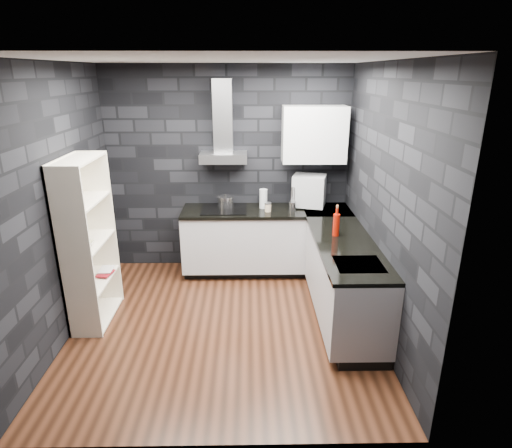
{
  "coord_description": "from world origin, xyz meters",
  "views": [
    {
      "loc": [
        0.27,
        -4.02,
        2.6
      ],
      "look_at": [
        0.35,
        0.45,
        1.0
      ],
      "focal_mm": 30.0,
      "sensor_mm": 36.0,
      "label": 1
    }
  ],
  "objects_px": {
    "fruit_bowl": "(83,245)",
    "glass_vase": "(263,199)",
    "red_bottle": "(336,225)",
    "storage_jar": "(268,208)",
    "pot": "(226,202)",
    "appliance_garage": "(309,190)",
    "utensil_crock": "(292,206)",
    "bookshelf": "(88,243)"
  },
  "relations": [
    {
      "from": "pot",
      "to": "bookshelf",
      "type": "relative_size",
      "value": 0.12
    },
    {
      "from": "pot",
      "to": "bookshelf",
      "type": "height_order",
      "value": "bookshelf"
    },
    {
      "from": "glass_vase",
      "to": "utensil_crock",
      "type": "bearing_deg",
      "value": -20.34
    },
    {
      "from": "pot",
      "to": "storage_jar",
      "type": "distance_m",
      "value": 0.58
    },
    {
      "from": "bookshelf",
      "to": "fruit_bowl",
      "type": "height_order",
      "value": "bookshelf"
    },
    {
      "from": "glass_vase",
      "to": "storage_jar",
      "type": "height_order",
      "value": "glass_vase"
    },
    {
      "from": "appliance_garage",
      "to": "bookshelf",
      "type": "relative_size",
      "value": 0.23
    },
    {
      "from": "red_bottle",
      "to": "fruit_bowl",
      "type": "relative_size",
      "value": 1.18
    },
    {
      "from": "red_bottle",
      "to": "bookshelf",
      "type": "xyz_separation_m",
      "value": [
        -2.64,
        -0.17,
        -0.12
      ]
    },
    {
      "from": "red_bottle",
      "to": "bookshelf",
      "type": "height_order",
      "value": "bookshelf"
    },
    {
      "from": "utensil_crock",
      "to": "red_bottle",
      "type": "relative_size",
      "value": 0.49
    },
    {
      "from": "utensil_crock",
      "to": "red_bottle",
      "type": "height_order",
      "value": "red_bottle"
    },
    {
      "from": "appliance_garage",
      "to": "red_bottle",
      "type": "xyz_separation_m",
      "value": [
        0.16,
        -1.06,
        -0.1
      ]
    },
    {
      "from": "fruit_bowl",
      "to": "glass_vase",
      "type": "bearing_deg",
      "value": 35.31
    },
    {
      "from": "pot",
      "to": "fruit_bowl",
      "type": "height_order",
      "value": "pot"
    },
    {
      "from": "storage_jar",
      "to": "utensil_crock",
      "type": "relative_size",
      "value": 0.83
    },
    {
      "from": "appliance_garage",
      "to": "storage_jar",
      "type": "bearing_deg",
      "value": -145.15
    },
    {
      "from": "glass_vase",
      "to": "appliance_garage",
      "type": "relative_size",
      "value": 0.61
    },
    {
      "from": "pot",
      "to": "red_bottle",
      "type": "height_order",
      "value": "red_bottle"
    },
    {
      "from": "red_bottle",
      "to": "fruit_bowl",
      "type": "bearing_deg",
      "value": -173.28
    },
    {
      "from": "glass_vase",
      "to": "red_bottle",
      "type": "xyz_separation_m",
      "value": [
        0.76,
        -1.02,
        -0.0
      ]
    },
    {
      "from": "storage_jar",
      "to": "fruit_bowl",
      "type": "distance_m",
      "value": 2.27
    },
    {
      "from": "utensil_crock",
      "to": "red_bottle",
      "type": "bearing_deg",
      "value": -66.18
    },
    {
      "from": "utensil_crock",
      "to": "appliance_garage",
      "type": "distance_m",
      "value": 0.33
    },
    {
      "from": "appliance_garage",
      "to": "fruit_bowl",
      "type": "distance_m",
      "value": 2.84
    },
    {
      "from": "pot",
      "to": "red_bottle",
      "type": "relative_size",
      "value": 0.85
    },
    {
      "from": "glass_vase",
      "to": "bookshelf",
      "type": "height_order",
      "value": "bookshelf"
    },
    {
      "from": "pot",
      "to": "fruit_bowl",
      "type": "relative_size",
      "value": 1.01
    },
    {
      "from": "bookshelf",
      "to": "storage_jar",
      "type": "bearing_deg",
      "value": 20.48
    },
    {
      "from": "glass_vase",
      "to": "red_bottle",
      "type": "relative_size",
      "value": 1.03
    },
    {
      "from": "storage_jar",
      "to": "appliance_garage",
      "type": "distance_m",
      "value": 0.61
    },
    {
      "from": "utensil_crock",
      "to": "bookshelf",
      "type": "relative_size",
      "value": 0.07
    },
    {
      "from": "storage_jar",
      "to": "glass_vase",
      "type": "bearing_deg",
      "value": 109.39
    },
    {
      "from": "fruit_bowl",
      "to": "utensil_crock",
      "type": "bearing_deg",
      "value": 27.94
    },
    {
      "from": "storage_jar",
      "to": "appliance_garage",
      "type": "xyz_separation_m",
      "value": [
        0.55,
        0.19,
        0.17
      ]
    },
    {
      "from": "storage_jar",
      "to": "utensil_crock",
      "type": "distance_m",
      "value": 0.32
    },
    {
      "from": "pot",
      "to": "fruit_bowl",
      "type": "distance_m",
      "value": 1.94
    },
    {
      "from": "storage_jar",
      "to": "red_bottle",
      "type": "xyz_separation_m",
      "value": [
        0.71,
        -0.87,
        0.07
      ]
    },
    {
      "from": "pot",
      "to": "appliance_garage",
      "type": "bearing_deg",
      "value": 0.12
    },
    {
      "from": "storage_jar",
      "to": "appliance_garage",
      "type": "height_order",
      "value": "appliance_garage"
    },
    {
      "from": "glass_vase",
      "to": "storage_jar",
      "type": "bearing_deg",
      "value": -70.61
    },
    {
      "from": "pot",
      "to": "utensil_crock",
      "type": "xyz_separation_m",
      "value": [
        0.87,
        -0.17,
        -0.01
      ]
    }
  ]
}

